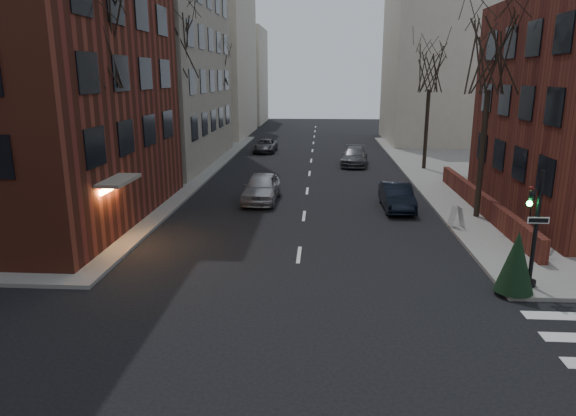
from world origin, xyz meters
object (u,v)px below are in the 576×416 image
object	(u,v)px
traffic_signal	(533,236)
tree_left_a	(91,42)
streetlamp_far	(228,106)
parked_sedan	(397,197)
tree_left_b	(172,46)
tree_left_c	(216,65)
car_lane_gray	(354,156)
car_lane_far	(265,146)
tree_right_b	(430,69)
tree_right_a	(491,55)
car_lane_silver	(261,188)
evergreen_shrub	(516,261)
sandwich_board	(457,216)
streetlamp_near	(167,126)

from	to	relation	value
traffic_signal	tree_left_a	distance (m)	18.66
streetlamp_far	parked_sedan	bearing A→B (deg)	-59.33
traffic_signal	parked_sedan	bearing A→B (deg)	105.28
tree_left_b	tree_left_c	distance (m)	14.03
car_lane_gray	car_lane_far	world-z (taller)	car_lane_gray
tree_right_b	streetlamp_far	world-z (taller)	tree_right_b
tree_right_a	car_lane_far	distance (m)	27.50
car_lane_silver	car_lane_gray	xyz separation A→B (m)	(6.15, 12.84, -0.09)
traffic_signal	evergreen_shrub	distance (m)	1.08
tree_left_a	parked_sedan	world-z (taller)	tree_left_a
sandwich_board	evergreen_shrub	world-z (taller)	evergreen_shrub
traffic_signal	car_lane_gray	world-z (taller)	traffic_signal
car_lane_gray	evergreen_shrub	world-z (taller)	evergreen_shrub
parked_sedan	tree_right_b	bearing A→B (deg)	71.66
parked_sedan	car_lane_silver	size ratio (longest dim) A/B	0.90
parked_sedan	car_lane_far	world-z (taller)	parked_sedan
traffic_signal	streetlamp_near	bearing A→B (deg)	141.13
streetlamp_far	traffic_signal	bearing A→B (deg)	-63.94
tree_left_c	tree_right_a	xyz separation A→B (m)	(17.60, -22.00, 0.00)
tree_left_b	car_lane_gray	world-z (taller)	tree_left_b
tree_right_b	streetlamp_far	bearing A→B (deg)	149.53
tree_right_b	car_lane_silver	bearing A→B (deg)	-136.19
tree_left_c	evergreen_shrub	xyz separation A→B (m)	(16.10, -31.50, -6.84)
streetlamp_near	car_lane_silver	world-z (taller)	streetlamp_near
traffic_signal	tree_left_c	world-z (taller)	tree_left_c
streetlamp_far	car_lane_gray	world-z (taller)	streetlamp_far
streetlamp_near	car_lane_gray	world-z (taller)	streetlamp_near
car_lane_silver	streetlamp_near	bearing A→B (deg)	172.45
traffic_signal	tree_left_a	bearing A→B (deg)	163.35
tree_right_a	car_lane_gray	distance (m)	18.28
tree_left_a	tree_right_b	xyz separation A→B (m)	(17.60, 18.00, -0.88)
car_lane_far	sandwich_board	size ratio (longest dim) A/B	4.35
car_lane_gray	parked_sedan	bearing A→B (deg)	-77.88
streetlamp_far	evergreen_shrub	world-z (taller)	streetlamp_far
tree_right_b	tree_right_a	bearing A→B (deg)	-90.00
tree_right_a	streetlamp_near	bearing A→B (deg)	166.76
tree_left_c	evergreen_shrub	distance (m)	36.03
tree_right_b	streetlamp_near	size ratio (longest dim) A/B	1.46
streetlamp_near	sandwich_board	distance (m)	16.99
tree_left_c	car_lane_silver	bearing A→B (deg)	-71.80
tree_left_b	streetlamp_far	size ratio (longest dim) A/B	1.72
tree_right_b	car_lane_far	size ratio (longest dim) A/B	2.12
tree_left_b	tree_left_c	size ratio (longest dim) A/B	1.11
tree_left_a	streetlamp_far	bearing A→B (deg)	88.77
car_lane_silver	tree_left_a	bearing A→B (deg)	-129.56
tree_left_a	car_lane_silver	size ratio (longest dim) A/B	2.14
tree_left_c	tree_right_b	distance (m)	19.34
streetlamp_far	car_lane_silver	distance (m)	21.93
tree_left_a	tree_right_a	world-z (taller)	tree_left_a
tree_right_a	tree_right_b	xyz separation A→B (m)	(0.00, 14.00, -0.44)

